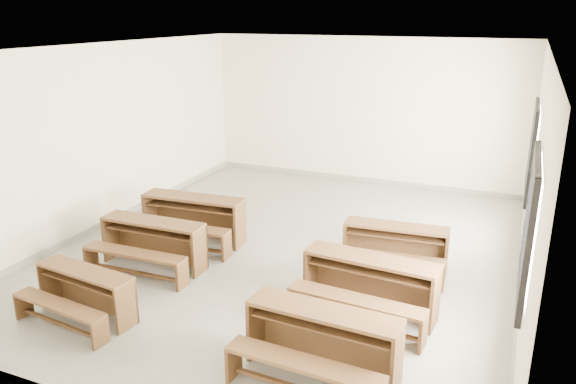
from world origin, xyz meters
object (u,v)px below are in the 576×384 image
at_px(desk_set_5, 395,244).
at_px(desk_set_3, 321,338).
at_px(desk_set_2, 192,216).
at_px(desk_set_1, 152,240).
at_px(desk_set_4, 369,282).
at_px(desk_set_0, 84,290).

bearing_deg(desk_set_5, desk_set_3, -97.35).
bearing_deg(desk_set_2, desk_set_5, 0.23).
distance_m(desk_set_1, desk_set_4, 3.37).
relative_size(desk_set_0, desk_set_1, 0.90).
height_order(desk_set_4, desk_set_5, desk_set_4).
relative_size(desk_set_1, desk_set_4, 0.93).
relative_size(desk_set_1, desk_set_5, 1.03).
xyz_separation_m(desk_set_1, desk_set_2, (0.02, 1.08, 0.03)).
distance_m(desk_set_2, desk_set_5, 3.37).
height_order(desk_set_0, desk_set_2, desk_set_2).
distance_m(desk_set_1, desk_set_2, 1.08).
bearing_deg(desk_set_3, desk_set_2, 143.87).
bearing_deg(desk_set_1, desk_set_4, -2.93).
distance_m(desk_set_3, desk_set_5, 2.84).
relative_size(desk_set_3, desk_set_4, 0.96).
height_order(desk_set_2, desk_set_4, desk_set_2).
height_order(desk_set_0, desk_set_3, desk_set_3).
bearing_deg(desk_set_5, desk_set_1, -162.97).
relative_size(desk_set_1, desk_set_3, 0.97).
xyz_separation_m(desk_set_1, desk_set_5, (3.39, 1.33, -0.02)).
distance_m(desk_set_0, desk_set_5, 4.38).
bearing_deg(desk_set_5, desk_set_2, 179.78).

